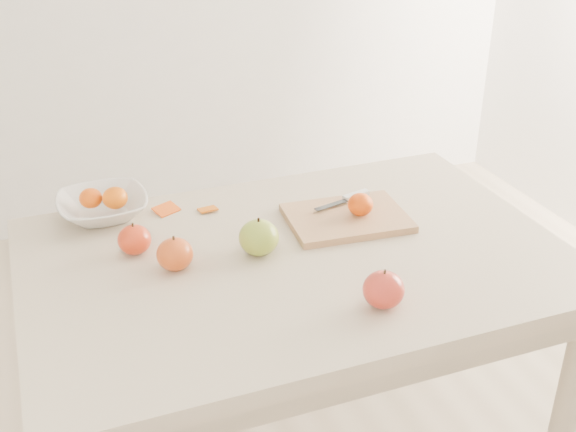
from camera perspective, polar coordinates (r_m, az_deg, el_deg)
name	(u,v)px	position (r m, az deg, el deg)	size (l,w,h in m)	color
table	(296,290)	(1.67, 0.62, -5.89)	(1.20, 0.80, 0.75)	#C7B397
cutting_board	(347,218)	(1.75, 4.66, -0.16)	(0.28, 0.21, 0.02)	tan
board_tangerine	(360,204)	(1.74, 5.74, 0.92)	(0.06, 0.06, 0.05)	#E15207
fruit_bowl	(103,207)	(1.82, -14.42, 0.72)	(0.22, 0.22, 0.05)	silver
bowl_tangerine_near	(91,198)	(1.82, -15.33, 1.38)	(0.06, 0.06, 0.05)	#E63E08
bowl_tangerine_far	(115,198)	(1.80, -13.51, 1.41)	(0.06, 0.06, 0.05)	#E06307
orange_peel_a	(166,211)	(1.82, -9.59, 0.41)	(0.06, 0.04, 0.00)	#C8490E
orange_peel_b	(208,210)	(1.81, -6.36, 0.47)	(0.04, 0.04, 0.00)	#C65B0E
paring_knife	(352,197)	(1.82, 5.07, 1.50)	(0.17, 0.06, 0.01)	white
apple_green	(259,237)	(1.60, -2.31, -1.70)	(0.09, 0.09, 0.08)	olive
apple_red_b	(175,254)	(1.56, -8.93, -3.00)	(0.08, 0.08, 0.07)	maroon
apple_red_a	(134,240)	(1.64, -12.04, -1.84)	(0.07, 0.07, 0.07)	#960F08
apple_red_e	(384,290)	(1.44, 7.56, -5.79)	(0.08, 0.08, 0.08)	maroon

